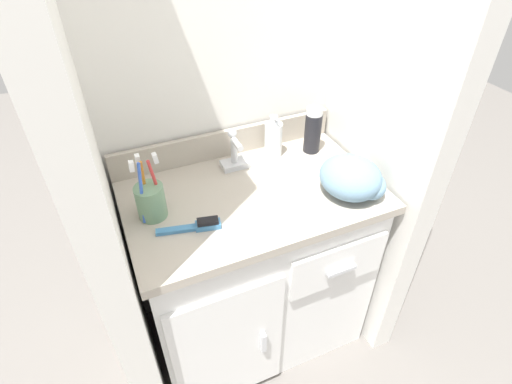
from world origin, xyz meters
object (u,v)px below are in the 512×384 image
(shaving_cream_can, at_px, (313,130))
(hand_towel, at_px, (354,178))
(soap_dispenser, at_px, (273,139))
(hairbrush, at_px, (198,226))
(toothbrush_cup, at_px, (151,200))

(shaving_cream_can, relative_size, hand_towel, 0.84)
(shaving_cream_can, bearing_deg, soap_dispenser, 167.68)
(hairbrush, height_order, hand_towel, hand_towel)
(toothbrush_cup, xyz_separation_m, hand_towel, (0.58, -0.14, -0.00))
(soap_dispenser, xyz_separation_m, hand_towel, (0.13, -0.29, -0.01))
(toothbrush_cup, relative_size, shaving_cream_can, 1.26)
(toothbrush_cup, height_order, hairbrush, toothbrush_cup)
(toothbrush_cup, distance_m, hand_towel, 0.60)
(shaving_cream_can, distance_m, hand_towel, 0.26)
(toothbrush_cup, distance_m, soap_dispenser, 0.48)
(toothbrush_cup, bearing_deg, soap_dispenser, 18.28)
(soap_dispenser, height_order, hand_towel, soap_dispenser)
(hand_towel, bearing_deg, hairbrush, 175.79)
(soap_dispenser, height_order, shaving_cream_can, shaving_cream_can)
(hand_towel, bearing_deg, shaving_cream_can, 88.89)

